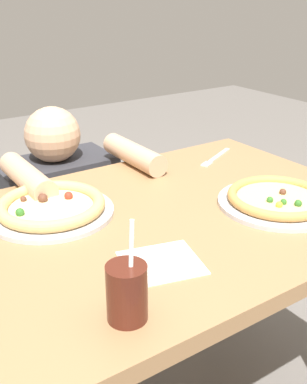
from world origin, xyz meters
TOP-DOWN VIEW (x-y plane):
  - dining_table at (0.00, 0.00)m, footprint 1.11×0.79m
  - pizza_near at (0.26, -0.12)m, footprint 0.31×0.31m
  - pizza_far at (-0.26, 0.16)m, footprint 0.31×0.31m
  - drink_cup_colored at (-0.31, -0.29)m, footprint 0.07×0.07m
  - paper_napkin at (-0.16, -0.18)m, footprint 0.19×0.18m
  - fork at (0.36, 0.25)m, footprint 0.19×0.10m
  - diner_seated at (-0.07, 0.58)m, footprint 0.43×0.53m

SIDE VIEW (x-z plane):
  - diner_seated at x=-0.07m, z-range -0.05..0.87m
  - dining_table at x=0.00m, z-range 0.25..1.00m
  - paper_napkin at x=-0.16m, z-range 0.75..0.75m
  - fork at x=0.36m, z-range 0.75..0.75m
  - pizza_near at x=0.26m, z-range 0.75..0.79m
  - pizza_far at x=-0.26m, z-range 0.75..0.79m
  - drink_cup_colored at x=-0.31m, z-range 0.71..0.90m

